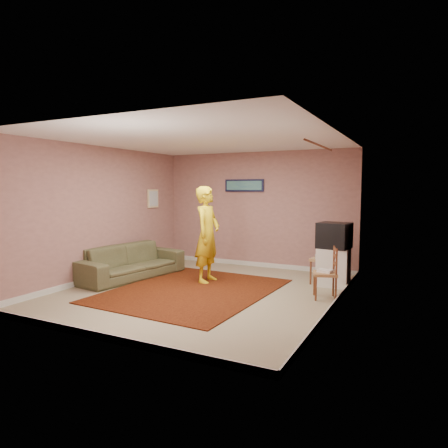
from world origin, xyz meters
The scene contains 26 objects.
ground centered at (0.00, 0.00, 0.00)m, with size 5.00×5.00×0.00m, color gray.
wall_back centered at (0.00, 2.50, 1.30)m, with size 4.50×0.02×2.60m, color #A4726C.
wall_front centered at (0.00, -2.50, 1.30)m, with size 4.50×0.02×2.60m, color #A4726C.
wall_left centered at (-2.25, 0.00, 1.30)m, with size 0.02×5.00×2.60m, color #A4726C.
wall_right centered at (2.25, 0.00, 1.30)m, with size 0.02×5.00×2.60m, color #A4726C.
ceiling centered at (0.00, 0.00, 2.60)m, with size 4.50×5.00×0.02m, color white.
baseboard_back centered at (0.00, 2.49, 0.05)m, with size 4.50×0.02×0.10m, color silver.
baseboard_front centered at (0.00, -2.49, 0.05)m, with size 4.50×0.02×0.10m, color silver.
baseboard_left centered at (-2.24, 0.00, 0.05)m, with size 0.02×5.00×0.10m, color silver.
baseboard_right centered at (2.24, 0.00, 0.05)m, with size 0.02×5.00×0.10m, color silver.
window centered at (2.24, -0.90, 1.45)m, with size 0.01×1.10×1.50m, color black.
curtain_sheer centered at (2.23, -1.05, 1.25)m, with size 0.01×0.75×2.10m, color white.
curtain_floral centered at (2.21, -0.35, 1.25)m, with size 0.01×0.35×2.10m, color #F1E6CD.
curtain_rod centered at (2.20, -0.90, 2.32)m, with size 0.02×0.02×1.40m, color brown.
picture_back centered at (-0.30, 2.47, 1.85)m, with size 0.95×0.04×0.28m.
picture_left centered at (-2.22, 1.60, 1.55)m, with size 0.04×0.38×0.42m.
area_rug centered at (-0.17, -0.05, 0.01)m, with size 2.53×3.16×0.02m, color black.
tv_cabinet centered at (1.95, 1.44, 0.35)m, with size 0.55×0.50×0.70m, color white.
crt_tv centered at (1.94, 1.44, 0.93)m, with size 0.61×0.56×0.47m.
chair_a centered at (1.75, 1.50, 0.58)m, with size 0.46×0.44×0.52m.
dvd_player centered at (1.75, 1.50, 0.51)m, with size 0.31×0.22×0.05m, color #B0B0B5.
blue_throw centered at (1.75, 1.69, 0.77)m, with size 0.36×0.05×0.38m, color #82A2D5.
chair_b centered at (2.00, 0.51, 0.52)m, with size 0.46×0.48×0.46m.
game_console centered at (2.00, 0.51, 0.45)m, with size 0.22×0.16×0.05m, color white.
sofa centered at (-1.80, 0.27, 0.33)m, with size 2.25×0.88×0.66m, color #4D4E2F.
person centered at (-0.27, 0.67, 0.91)m, with size 0.67×0.44×1.83m, color yellow.
Camera 1 is at (3.39, -5.91, 1.79)m, focal length 32.00 mm.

